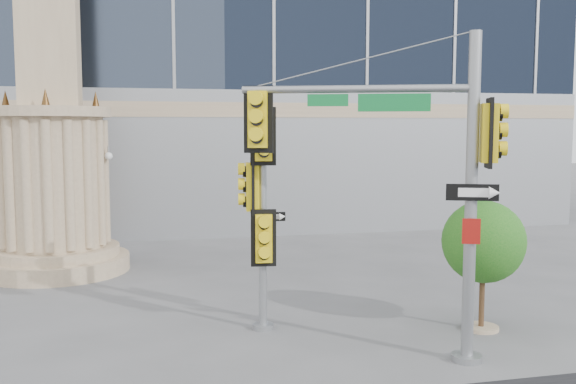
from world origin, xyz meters
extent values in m
plane|color=#545456|center=(0.00, 0.00, 0.00)|extent=(120.00, 120.00, 0.00)
cylinder|color=tan|center=(-6.00, 9.00, 0.25)|extent=(4.40, 4.40, 0.50)
cylinder|color=tan|center=(-6.00, 9.00, 0.65)|extent=(3.80, 3.80, 0.30)
cylinder|color=tan|center=(-6.00, 9.00, 2.80)|extent=(3.00, 3.00, 4.00)
cylinder|color=tan|center=(-6.00, 9.00, 4.95)|extent=(3.50, 3.50, 0.30)
cone|color=#472D14|center=(-4.70, 9.00, 5.35)|extent=(0.24, 0.24, 0.50)
cone|color=#472D14|center=(-7.30, 9.00, 5.35)|extent=(0.24, 0.24, 0.50)
cylinder|color=slate|center=(2.58, -0.99, 0.06)|extent=(0.58, 0.58, 0.12)
cylinder|color=slate|center=(2.58, -0.99, 3.12)|extent=(0.23, 0.23, 6.23)
cylinder|color=slate|center=(0.55, -0.19, 5.19)|extent=(4.11, 1.74, 0.15)
cube|color=#0D6F2F|center=(1.22, -0.47, 4.93)|extent=(1.27, 0.53, 0.33)
cube|color=yellow|center=(-1.18, 0.50, 4.62)|extent=(0.64, 0.48, 1.30)
cube|color=yellow|center=(2.85, -1.09, 4.36)|extent=(0.48, 0.64, 1.30)
cube|color=black|center=(2.53, -1.12, 3.27)|extent=(0.90, 0.38, 0.31)
cube|color=maroon|center=(2.53, -1.12, 2.55)|extent=(0.32, 0.15, 0.48)
cylinder|color=slate|center=(-0.85, 1.85, 0.06)|extent=(0.48, 0.48, 0.12)
cylinder|color=slate|center=(-0.85, 1.85, 2.49)|extent=(0.18, 0.18, 4.98)
cube|color=yellow|center=(-0.87, 1.63, 4.28)|extent=(0.58, 0.34, 1.25)
cube|color=yellow|center=(-1.07, 1.87, 3.19)|extent=(0.34, 0.58, 1.25)
cube|color=yellow|center=(-0.87, 1.63, 2.09)|extent=(0.58, 0.34, 1.25)
cube|color=black|center=(-0.68, 1.71, 2.54)|extent=(0.62, 0.10, 0.20)
cylinder|color=tan|center=(3.86, 0.69, 0.04)|extent=(0.77, 0.77, 0.09)
cylinder|color=#382314|center=(3.86, 0.69, 0.77)|extent=(0.12, 0.12, 1.55)
sphere|color=#145A15|center=(3.86, 0.69, 1.98)|extent=(1.81, 1.81, 1.81)
sphere|color=#145A15|center=(4.24, 0.90, 1.72)|extent=(1.12, 1.12, 1.12)
sphere|color=#145A15|center=(3.56, 0.47, 1.77)|extent=(0.95, 0.95, 0.95)
camera|label=1|loc=(-3.50, -11.81, 4.45)|focal=40.00mm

